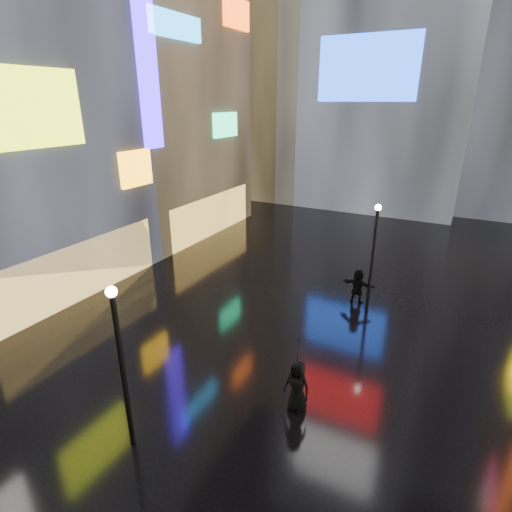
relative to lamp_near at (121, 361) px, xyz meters
The scene contains 8 objects.
ground 12.55m from the lamp_near, 80.41° to the left, with size 140.00×140.00×0.00m, color black.
building_left_far 24.17m from the lamp_near, 127.73° to the left, with size 10.28×12.00×22.00m.
tower_flank_left 37.45m from the lamp_near, 109.38° to the left, with size 10.00×10.00×26.00m, color black.
lamp_near is the anchor object (origin of this frame).
lamp_far 12.57m from the lamp_near, 70.56° to the left, with size 0.30×0.30×5.20m.
pedestrian_4 5.61m from the lamp_near, 44.05° to the left, with size 0.89×0.58×1.83m, color black.
pedestrian_5 12.71m from the lamp_near, 73.35° to the left, with size 1.66×0.53×1.79m, color black.
umbrella_2 5.27m from the lamp_near, 44.05° to the left, with size 1.01×1.02×0.92m, color black.
Camera 1 is at (5.44, 1.64, 9.56)m, focal length 28.00 mm.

